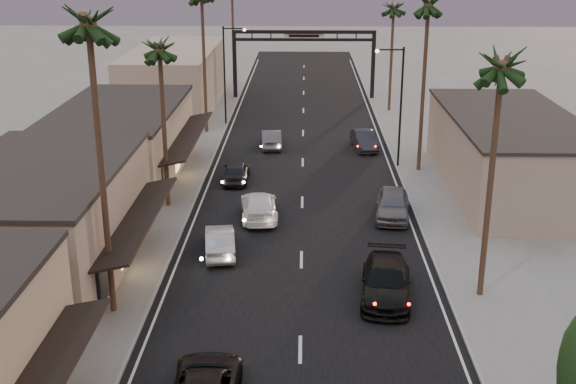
{
  "coord_description": "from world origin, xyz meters",
  "views": [
    {
      "loc": [
        0.09,
        -7.32,
        16.17
      ],
      "look_at": [
        -0.81,
        31.87,
        2.5
      ],
      "focal_mm": 45.0,
      "sensor_mm": 36.0,
      "label": 1
    }
  ],
  "objects_px": {
    "palm_ra": "(503,57)",
    "curbside_black": "(386,281)",
    "palm_rc": "(394,4)",
    "streetlight_right": "(397,97)",
    "palm_lc": "(159,42)",
    "oncoming_silver": "(220,241)",
    "arch": "(304,47)",
    "palm_lb": "(87,15)",
    "streetlight_left": "(227,67)"
  },
  "relations": [
    {
      "from": "streetlight_right",
      "to": "palm_rc",
      "type": "bearing_deg",
      "value": 84.95
    },
    {
      "from": "palm_lb",
      "to": "oncoming_silver",
      "type": "distance_m",
      "value": 14.92
    },
    {
      "from": "arch",
      "to": "oncoming_silver",
      "type": "relative_size",
      "value": 3.42
    },
    {
      "from": "arch",
      "to": "streetlight_left",
      "type": "bearing_deg",
      "value": -119.97
    },
    {
      "from": "palm_rc",
      "to": "palm_lb",
      "type": "bearing_deg",
      "value": -112.27
    },
    {
      "from": "streetlight_right",
      "to": "palm_rc",
      "type": "height_order",
      "value": "palm_rc"
    },
    {
      "from": "curbside_black",
      "to": "streetlight_left",
      "type": "bearing_deg",
      "value": 113.97
    },
    {
      "from": "palm_lb",
      "to": "palm_ra",
      "type": "xyz_separation_m",
      "value": [
        17.2,
        2.0,
        -1.94
      ]
    },
    {
      "from": "palm_ra",
      "to": "curbside_black",
      "type": "distance_m",
      "value": 11.56
    },
    {
      "from": "arch",
      "to": "palm_lb",
      "type": "relative_size",
      "value": 1.0
    },
    {
      "from": "palm_ra",
      "to": "oncoming_silver",
      "type": "height_order",
      "value": "palm_ra"
    },
    {
      "from": "streetlight_right",
      "to": "palm_lc",
      "type": "xyz_separation_m",
      "value": [
        -15.52,
        -9.0,
        5.14
      ]
    },
    {
      "from": "arch",
      "to": "oncoming_silver",
      "type": "xyz_separation_m",
      "value": [
        -4.45,
        -41.26,
        -4.8
      ]
    },
    {
      "from": "palm_ra",
      "to": "oncoming_silver",
      "type": "relative_size",
      "value": 2.97
    },
    {
      "from": "streetlight_right",
      "to": "palm_ra",
      "type": "distance_m",
      "value": 21.94
    },
    {
      "from": "streetlight_left",
      "to": "palm_rc",
      "type": "distance_m",
      "value": 17.42
    },
    {
      "from": "curbside_black",
      "to": "palm_lc",
      "type": "bearing_deg",
      "value": 142.27
    },
    {
      "from": "arch",
      "to": "streetlight_left",
      "type": "xyz_separation_m",
      "value": [
        -6.92,
        -12.0,
        -0.2
      ]
    },
    {
      "from": "streetlight_right",
      "to": "streetlight_left",
      "type": "xyz_separation_m",
      "value": [
        -13.84,
        13.0,
        0.0
      ]
    },
    {
      "from": "palm_lc",
      "to": "palm_rc",
      "type": "xyz_separation_m",
      "value": [
        17.2,
        28.0,
        0.0
      ]
    },
    {
      "from": "arch",
      "to": "palm_rc",
      "type": "xyz_separation_m",
      "value": [
        8.6,
        -6.0,
        4.94
      ]
    },
    {
      "from": "palm_lc",
      "to": "palm_ra",
      "type": "height_order",
      "value": "palm_ra"
    },
    {
      "from": "streetlight_left",
      "to": "curbside_black",
      "type": "bearing_deg",
      "value": -72.21
    },
    {
      "from": "arch",
      "to": "curbside_black",
      "type": "bearing_deg",
      "value": -84.99
    },
    {
      "from": "arch",
      "to": "streetlight_right",
      "type": "bearing_deg",
      "value": -74.53
    },
    {
      "from": "streetlight_left",
      "to": "palm_ra",
      "type": "distance_m",
      "value": 37.87
    },
    {
      "from": "palm_ra",
      "to": "palm_lc",
      "type": "bearing_deg",
      "value": 145.1
    },
    {
      "from": "palm_ra",
      "to": "palm_lb",
      "type": "bearing_deg",
      "value": -173.37
    },
    {
      "from": "oncoming_silver",
      "to": "curbside_black",
      "type": "xyz_separation_m",
      "value": [
        8.5,
        -4.91,
        0.09
      ]
    },
    {
      "from": "palm_ra",
      "to": "curbside_black",
      "type": "xyz_separation_m",
      "value": [
        -4.55,
        -0.18,
        -10.62
      ]
    },
    {
      "from": "streetlight_right",
      "to": "palm_lb",
      "type": "height_order",
      "value": "palm_lb"
    },
    {
      "from": "palm_lc",
      "to": "palm_ra",
      "type": "relative_size",
      "value": 0.92
    },
    {
      "from": "arch",
      "to": "palm_ra",
      "type": "relative_size",
      "value": 1.15
    },
    {
      "from": "arch",
      "to": "oncoming_silver",
      "type": "distance_m",
      "value": 41.78
    },
    {
      "from": "palm_ra",
      "to": "curbside_black",
      "type": "bearing_deg",
      "value": -177.8
    },
    {
      "from": "curbside_black",
      "to": "palm_rc",
      "type": "bearing_deg",
      "value": 89.72
    },
    {
      "from": "arch",
      "to": "palm_lc",
      "type": "height_order",
      "value": "palm_lc"
    },
    {
      "from": "arch",
      "to": "curbside_black",
      "type": "height_order",
      "value": "arch"
    },
    {
      "from": "palm_lc",
      "to": "oncoming_silver",
      "type": "bearing_deg",
      "value": -60.27
    },
    {
      "from": "arch",
      "to": "curbside_black",
      "type": "xyz_separation_m",
      "value": [
        4.05,
        -46.17,
        -4.71
      ]
    },
    {
      "from": "streetlight_left",
      "to": "palm_rc",
      "type": "height_order",
      "value": "palm_rc"
    },
    {
      "from": "streetlight_left",
      "to": "curbside_black",
      "type": "relative_size",
      "value": 1.58
    },
    {
      "from": "streetlight_left",
      "to": "palm_ra",
      "type": "bearing_deg",
      "value": -65.46
    },
    {
      "from": "palm_ra",
      "to": "streetlight_left",
      "type": "bearing_deg",
      "value": 114.54
    },
    {
      "from": "arch",
      "to": "streetlight_left",
      "type": "distance_m",
      "value": 13.85
    },
    {
      "from": "palm_rc",
      "to": "curbside_black",
      "type": "bearing_deg",
      "value": -96.46
    },
    {
      "from": "arch",
      "to": "palm_lb",
      "type": "height_order",
      "value": "palm_lb"
    },
    {
      "from": "palm_ra",
      "to": "curbside_black",
      "type": "height_order",
      "value": "palm_ra"
    },
    {
      "from": "arch",
      "to": "streetlight_left",
      "type": "height_order",
      "value": "streetlight_left"
    },
    {
      "from": "streetlight_right",
      "to": "palm_ra",
      "type": "bearing_deg",
      "value": -85.43
    }
  ]
}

